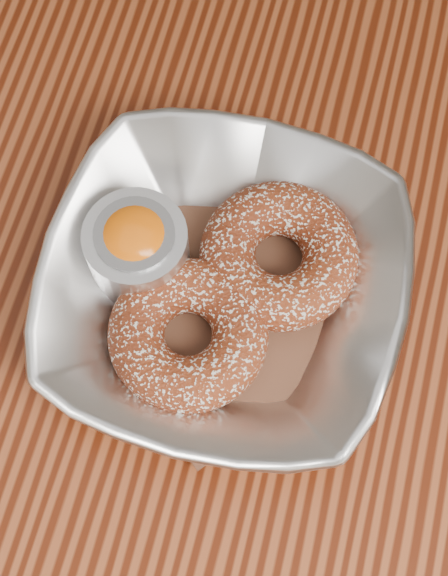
% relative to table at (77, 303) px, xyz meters
% --- Properties ---
extents(ground_plane, '(4.00, 4.00, 0.00)m').
position_rel_table_xyz_m(ground_plane, '(0.00, 0.00, -0.65)').
color(ground_plane, '#565659').
rests_on(ground_plane, ground).
extents(table, '(1.20, 0.80, 0.75)m').
position_rel_table_xyz_m(table, '(0.00, 0.00, 0.00)').
color(table, maroon).
rests_on(table, ground_plane).
extents(serving_bowl, '(0.21, 0.21, 0.05)m').
position_rel_table_xyz_m(serving_bowl, '(0.11, -0.01, 0.12)').
color(serving_bowl, silver).
rests_on(serving_bowl, table).
extents(parchment, '(0.20, 0.20, 0.00)m').
position_rel_table_xyz_m(parchment, '(0.11, -0.01, 0.11)').
color(parchment, brown).
rests_on(parchment, table).
extents(donut_back, '(0.11, 0.11, 0.03)m').
position_rel_table_xyz_m(donut_back, '(0.14, 0.02, 0.13)').
color(donut_back, maroon).
rests_on(donut_back, parchment).
extents(donut_front, '(0.12, 0.12, 0.03)m').
position_rel_table_xyz_m(donut_front, '(0.10, -0.04, 0.13)').
color(donut_front, maroon).
rests_on(donut_front, parchment).
extents(ramekin, '(0.06, 0.06, 0.05)m').
position_rel_table_xyz_m(ramekin, '(0.06, 0.00, 0.13)').
color(ramekin, silver).
rests_on(ramekin, table).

